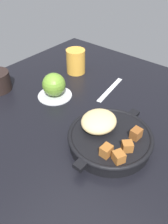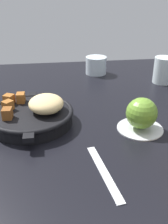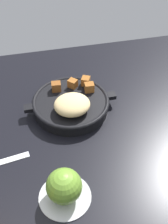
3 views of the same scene
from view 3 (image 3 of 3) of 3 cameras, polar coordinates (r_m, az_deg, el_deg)
ground_plane at (r=75.14cm, az=1.02°, el=-6.17°), size 105.15×89.29×2.40cm
cast_iron_skillet at (r=80.00cm, az=-2.56°, el=1.66°), size 25.75×21.48×7.51cm
saucer_plate at (r=64.85cm, az=-3.76°, el=-16.26°), size 11.38×11.38×0.60cm
red_apple at (r=61.33cm, az=-3.94°, el=-14.37°), size 7.60×7.60×7.60cm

